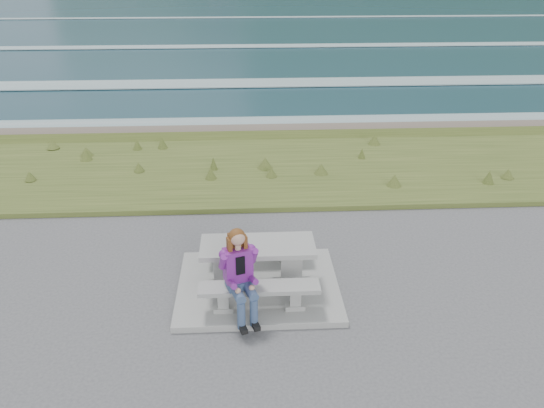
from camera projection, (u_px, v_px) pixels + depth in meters
name	position (u px, v px, depth m)	size (l,w,h in m)	color
concrete_slab	(258.00, 286.00, 8.65)	(2.60, 2.10, 0.10)	gray
picnic_table	(258.00, 253.00, 8.38)	(1.80, 0.75, 0.75)	gray
bench_landward	(259.00, 291.00, 7.85)	(1.80, 0.35, 0.45)	gray
bench_seaward	(257.00, 244.00, 9.11)	(1.80, 0.35, 0.45)	gray
grass_verge	(253.00, 172.00, 13.16)	(160.00, 4.50, 0.22)	#3A4C1C
shore_drop	(251.00, 135.00, 15.77)	(160.00, 0.80, 2.20)	brown
ocean	(247.00, 71.00, 31.96)	(1600.00, 1600.00, 0.09)	#1B3F4D
seated_woman	(242.00, 287.00, 7.65)	(0.57, 0.77, 1.40)	#324D70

